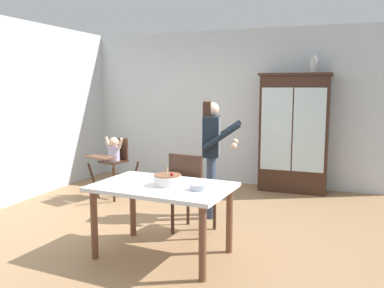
# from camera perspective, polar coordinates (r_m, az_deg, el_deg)

# --- Properties ---
(ground_plane) EXTENTS (6.24, 6.24, 0.00)m
(ground_plane) POSITION_cam_1_polar(r_m,az_deg,el_deg) (5.10, -2.74, -11.68)
(ground_plane) COLOR #93704C
(wall_back) EXTENTS (5.32, 0.06, 2.70)m
(wall_back) POSITION_cam_1_polar(r_m,az_deg,el_deg) (7.30, 5.36, 5.10)
(wall_back) COLOR silver
(wall_back) RESTS_ON ground_plane
(wall_left) EXTENTS (0.06, 5.32, 2.70)m
(wall_left) POSITION_cam_1_polar(r_m,az_deg,el_deg) (6.33, -25.33, 3.92)
(wall_left) COLOR silver
(wall_left) RESTS_ON ground_plane
(china_cabinet) EXTENTS (1.14, 0.48, 1.93)m
(china_cabinet) POSITION_cam_1_polar(r_m,az_deg,el_deg) (6.86, 14.05, 1.55)
(china_cabinet) COLOR #382116
(china_cabinet) RESTS_ON ground_plane
(ceramic_vase) EXTENTS (0.13, 0.13, 0.27)m
(ceramic_vase) POSITION_cam_1_polar(r_m,az_deg,el_deg) (6.81, 16.64, 10.51)
(ceramic_vase) COLOR #B2B7B2
(ceramic_vase) RESTS_ON china_cabinet
(high_chair_with_toddler) EXTENTS (0.70, 0.78, 0.95)m
(high_chair_with_toddler) POSITION_cam_1_polar(r_m,az_deg,el_deg) (6.41, -10.92, -1.69)
(high_chair_with_toddler) COLOR #382116
(high_chair_with_toddler) RESTS_ON ground_plane
(adult_person) EXTENTS (0.58, 0.56, 1.53)m
(adult_person) POSITION_cam_1_polar(r_m,az_deg,el_deg) (5.32, 2.82, -0.09)
(adult_person) COLOR #33425B
(adult_person) RESTS_ON ground_plane
(dining_table) EXTENTS (1.43, 0.98, 0.74)m
(dining_table) POSITION_cam_1_polar(r_m,az_deg,el_deg) (4.16, -4.13, -7.09)
(dining_table) COLOR silver
(dining_table) RESTS_ON ground_plane
(birthday_cake) EXTENTS (0.28, 0.28, 0.19)m
(birthday_cake) POSITION_cam_1_polar(r_m,az_deg,el_deg) (4.10, -3.45, -5.03)
(birthday_cake) COLOR white
(birthday_cake) RESTS_ON dining_table
(serving_bowl) EXTENTS (0.18, 0.18, 0.05)m
(serving_bowl) POSITION_cam_1_polar(r_m,az_deg,el_deg) (3.93, 0.97, -6.01)
(serving_bowl) COLOR #B2BCC6
(serving_bowl) RESTS_ON dining_table
(dining_chair_far_side) EXTENTS (0.50, 0.50, 0.96)m
(dining_chair_far_side) POSITION_cam_1_polar(r_m,az_deg,el_deg) (4.75, -0.33, -6.17)
(dining_chair_far_side) COLOR #382116
(dining_chair_far_side) RESTS_ON ground_plane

